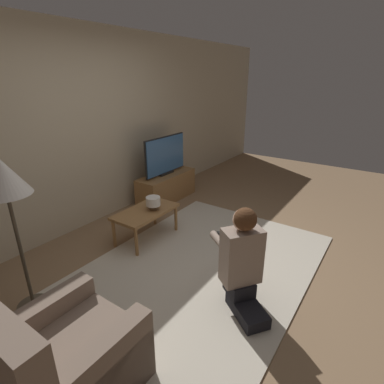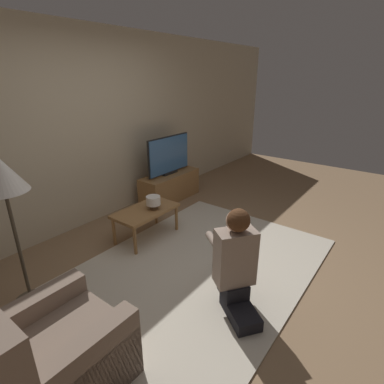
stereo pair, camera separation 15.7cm
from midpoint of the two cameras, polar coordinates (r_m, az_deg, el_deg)
ground_plane at (r=3.45m, az=3.03°, el=-13.80°), size 10.00×10.00×0.00m
wall_back at (r=4.26m, az=-18.97°, el=11.02°), size 10.00×0.06×2.60m
rug at (r=3.44m, az=3.03°, el=-13.69°), size 2.89×2.14×0.02m
tv_stand at (r=5.06m, az=-3.32°, el=1.04°), size 1.11×0.40×0.46m
tv at (r=4.90m, az=-3.49°, el=7.03°), size 0.94×0.08×0.63m
coffee_table at (r=3.84m, az=-7.62°, el=-3.96°), size 0.83×0.46×0.40m
floor_lamp at (r=2.78m, az=-30.99°, el=1.45°), size 0.38×0.38×1.40m
armchair at (r=2.34m, az=-23.25°, el=-27.15°), size 0.81×0.73×0.89m
person_kneeling at (r=2.68m, az=10.02°, el=-12.76°), size 0.66×0.77×0.97m
table_lamp at (r=3.78m, az=-6.20°, el=-1.80°), size 0.18×0.18×0.17m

